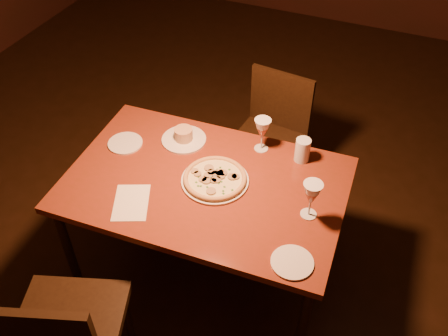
% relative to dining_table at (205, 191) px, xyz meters
% --- Properties ---
extents(floor, '(7.00, 7.00, 0.00)m').
position_rel_dining_table_xyz_m(floor, '(0.14, -0.08, -0.66)').
color(floor, black).
rests_on(floor, ground).
extents(dining_table, '(1.39, 0.93, 0.73)m').
position_rel_dining_table_xyz_m(dining_table, '(0.00, 0.00, 0.00)').
color(dining_table, maroon).
rests_on(dining_table, floor).
extents(chair_near, '(0.58, 0.58, 0.95)m').
position_rel_dining_table_xyz_m(chair_near, '(-0.26, -0.88, -0.13)').
color(chair_near, black).
rests_on(chair_near, floor).
extents(chair_far, '(0.45, 0.45, 0.84)m').
position_rel_dining_table_xyz_m(chair_far, '(0.09, 0.80, -0.19)').
color(chair_far, black).
rests_on(chair_far, floor).
extents(pizza_plate, '(0.33, 0.33, 0.04)m').
position_rel_dining_table_xyz_m(pizza_plate, '(0.04, 0.02, 0.08)').
color(pizza_plate, silver).
rests_on(pizza_plate, dining_table).
extents(ramekin_saucer, '(0.24, 0.24, 0.08)m').
position_rel_dining_table_xyz_m(ramekin_saucer, '(-0.24, 0.25, 0.09)').
color(ramekin_saucer, silver).
rests_on(ramekin_saucer, dining_table).
extents(wine_glass_far, '(0.09, 0.09, 0.19)m').
position_rel_dining_table_xyz_m(wine_glass_far, '(0.17, 0.34, 0.16)').
color(wine_glass_far, '#AB5A47').
rests_on(wine_glass_far, dining_table).
extents(wine_glass_right, '(0.09, 0.09, 0.20)m').
position_rel_dining_table_xyz_m(wine_glass_right, '(0.52, -0.01, 0.16)').
color(wine_glass_right, '#AB5A47').
rests_on(wine_glass_right, dining_table).
extents(water_tumbler, '(0.08, 0.08, 0.13)m').
position_rel_dining_table_xyz_m(water_tumbler, '(0.39, 0.34, 0.13)').
color(water_tumbler, silver).
rests_on(water_tumbler, dining_table).
extents(side_plate_left, '(0.18, 0.18, 0.01)m').
position_rel_dining_table_xyz_m(side_plate_left, '(-0.51, 0.10, 0.07)').
color(side_plate_left, silver).
rests_on(side_plate_left, dining_table).
extents(side_plate_near, '(0.18, 0.18, 0.01)m').
position_rel_dining_table_xyz_m(side_plate_near, '(0.54, -0.30, 0.07)').
color(side_plate_near, silver).
rests_on(side_plate_near, dining_table).
extents(menu_card, '(0.24, 0.28, 0.00)m').
position_rel_dining_table_xyz_m(menu_card, '(-0.26, -0.26, 0.07)').
color(menu_card, silver).
rests_on(menu_card, dining_table).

